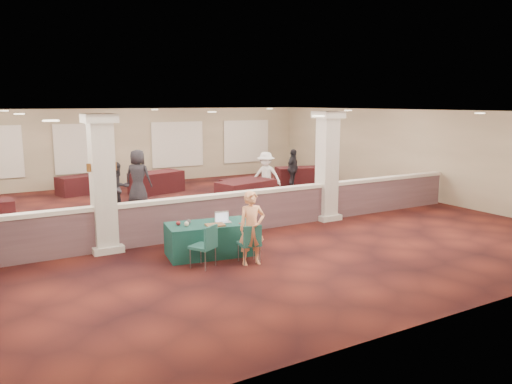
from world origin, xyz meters
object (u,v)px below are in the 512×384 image
conf_chair_main (250,241)px  far_table_back_right (298,176)px  attendee_c (293,169)px  far_table_back_center (157,182)px  attendee_b (266,176)px  woman (252,228)px  far_table_front_right (243,187)px  near_table (210,239)px  attendee_a (118,188)px  attendee_d (138,177)px  conf_chair_side (206,243)px  far_table_back_left (81,185)px  far_table_front_center (246,193)px

conf_chair_main → far_table_back_right: size_ratio=0.48×
far_table_back_right → attendee_c: size_ratio=1.13×
far_table_back_center → attendee_b: size_ratio=1.16×
woman → far_table_front_right: bearing=72.0°
near_table → attendee_a: attendee_a is taller
near_table → conf_chair_main: conf_chair_main is taller
far_table_front_right → attendee_c: (2.54, 0.43, 0.47)m
attendee_c → attendee_d: 6.33m
conf_chair_side → far_table_back_right: (7.90, 8.01, -0.18)m
attendee_c → near_table: bearing=-169.0°
far_table_back_center → attendee_d: 2.30m
conf_chair_side → far_table_back_left: bearing=62.0°
attendee_b → attendee_c: (2.15, 1.45, -0.05)m
near_table → conf_chair_main: size_ratio=2.22×
conf_chair_main → far_table_back_left: 10.62m
far_table_back_right → near_table: bearing=-135.9°
far_table_back_left → far_table_front_right: bearing=-34.4°
attendee_d → attendee_c: bearing=-138.9°
far_table_back_left → far_table_back_right: bearing=-15.1°
woman → far_table_front_right: woman is taller
far_table_front_center → conf_chair_side: bearing=-126.1°
attendee_a → far_table_back_center: bearing=33.0°
conf_chair_side → far_table_back_right: size_ratio=0.51×
far_table_back_left → attendee_c: (7.65, -3.07, 0.45)m
far_table_back_right → attendee_d: size_ratio=0.96×
far_table_front_center → attendee_a: (-4.19, 0.66, 0.41)m
far_table_front_center → attendee_d: size_ratio=1.07×
attendee_c → far_table_back_right: bearing=11.7°
conf_chair_side → attendee_b: attendee_b is taller
near_table → attendee_d: (0.32, 6.50, 0.57)m
far_table_back_center → attendee_c: attendee_c is taller
conf_chair_side → far_table_back_center: conf_chair_side is taller
conf_chair_side → far_table_back_left: size_ratio=0.53×
near_table → conf_chair_main: bearing=-55.4°
far_table_front_right → attendee_a: size_ratio=1.00×
conf_chair_side → far_table_front_right: bearing=25.1°
far_table_front_right → attendee_d: (-3.79, 0.50, 0.61)m
near_table → conf_chair_side: (-0.45, -0.79, 0.17)m
conf_chair_main → attendee_b: 7.22m
attendee_b → woman: bearing=-74.6°
conf_chair_main → woman: bearing=-68.9°
attendee_b → attendee_c: 2.59m
far_table_front_center → far_table_front_right: (0.61, 1.38, -0.08)m
conf_chair_main → far_table_front_center: size_ratio=0.43×
near_table → woman: bearing=-55.9°
far_table_front_right → far_table_back_left: (-5.11, 3.50, 0.02)m
near_table → attendee_a: bearing=106.3°
attendee_b → attendee_d: bearing=-151.0°
far_table_front_right → attendee_b: bearing=-69.2°
attendee_c → conf_chair_side: bearing=-167.6°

